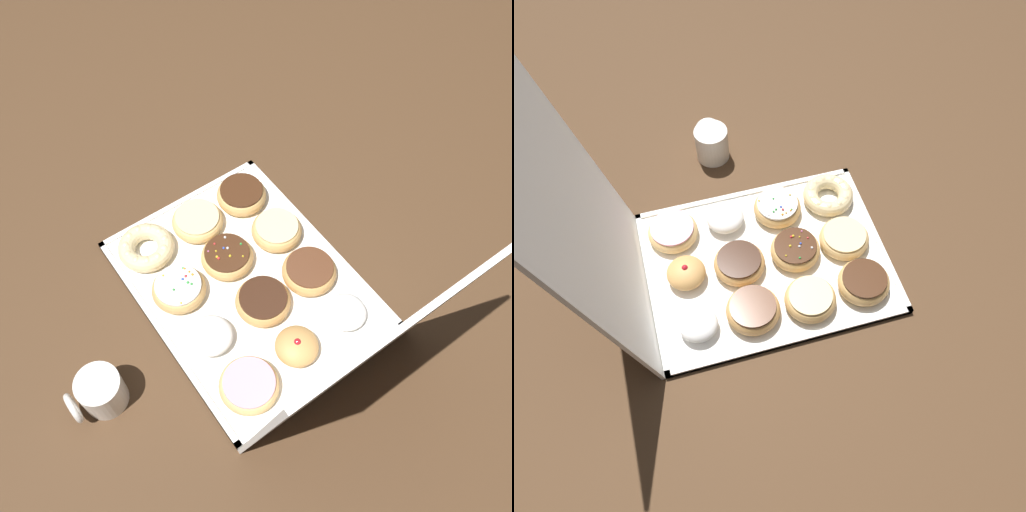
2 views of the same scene
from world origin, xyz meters
The scene contains 16 objects.
ground_plane centered at (0.00, 0.00, 0.00)m, with size 3.00×3.00×0.00m, color #4C331E.
donut_box centered at (0.00, 0.00, 0.01)m, with size 0.41×0.54×0.01m.
box_lid_open centered at (0.00, 0.32, 0.27)m, with size 0.41×0.54×0.01m, color white.
chocolate_frosted_donut_0 centered at (-0.12, -0.18, 0.03)m, with size 0.11×0.11×0.04m.
glazed_ring_donut_1 centered at (0.00, -0.18, 0.03)m, with size 0.11×0.11×0.04m.
cruller_donut_2 centered at (0.13, -0.19, 0.03)m, with size 0.12×0.12×0.04m.
glazed_ring_donut_3 centered at (-0.13, -0.06, 0.03)m, with size 0.11×0.11×0.04m.
sprinkle_donut_4 centered at (0.00, -0.07, 0.03)m, with size 0.11×0.11×0.04m.
sprinkle_donut_5 centered at (0.12, -0.06, 0.03)m, with size 0.11×0.11×0.04m.
chocolate_frosted_donut_6 centered at (-0.12, 0.06, 0.03)m, with size 0.12×0.12×0.04m.
chocolate_frosted_donut_7 centered at (0.00, 0.06, 0.03)m, with size 0.11×0.11×0.04m.
powdered_filled_donut_8 centered at (0.13, 0.07, 0.03)m, with size 0.09×0.09×0.04m.
powdered_filled_donut_9 centered at (-0.12, 0.18, 0.03)m, with size 0.08×0.08×0.04m.
jelly_filled_donut_10 centered at (0.01, 0.18, 0.03)m, with size 0.09×0.09×0.05m.
pink_frosted_donut_11 centered at (0.12, 0.19, 0.03)m, with size 0.11×0.11×0.04m.
coffee_mug centered at (0.36, 0.05, 0.05)m, with size 0.10×0.08×0.09m.
Camera 1 is at (0.31, 0.48, 1.05)m, focal length 39.46 mm.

